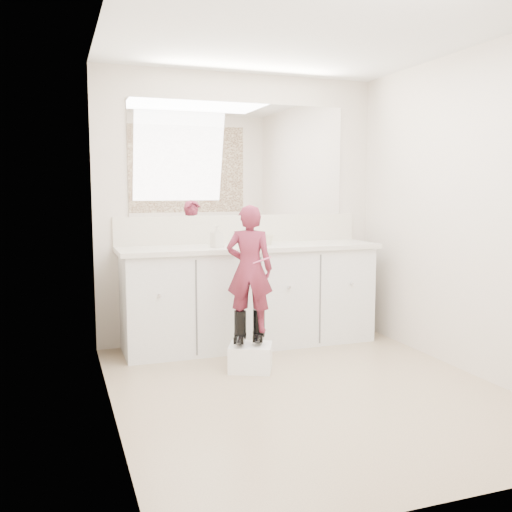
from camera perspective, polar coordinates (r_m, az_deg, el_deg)
name	(u,v)px	position (r m, az deg, el deg)	size (l,w,h in m)	color
floor	(308,390)	(4.05, 5.18, -13.19)	(3.00, 3.00, 0.00)	#897159
ceiling	(312,28)	(3.94, 5.57, 21.75)	(3.00, 3.00, 0.00)	white
wall_back	(240,208)	(5.21, -1.60, 4.78)	(2.60, 2.60, 0.00)	beige
wall_front	(461,231)	(2.53, 19.80, 2.33)	(2.60, 2.60, 0.00)	beige
wall_left	(108,219)	(3.47, -14.55, 3.59)	(3.00, 3.00, 0.00)	beige
wall_right	(469,213)	(4.51, 20.56, 4.05)	(3.00, 3.00, 0.00)	beige
vanity_cabinet	(250,298)	(5.03, -0.61, -4.17)	(2.20, 0.55, 0.85)	silver
countertop	(250,248)	(4.96, -0.56, 0.85)	(2.28, 0.58, 0.04)	beige
backsplash	(241,229)	(5.20, -1.55, 2.73)	(2.28, 0.03, 0.25)	beige
mirror	(240,160)	(5.20, -1.58, 9.62)	(2.00, 0.02, 1.00)	white
dot_panel	(464,122)	(2.55, 20.06, 12.49)	(2.00, 0.01, 1.20)	#472819
faucet	(244,238)	(5.10, -1.16, 1.81)	(0.08, 0.08, 0.10)	silver
cup	(268,240)	(4.99, 1.22, 1.65)	(0.10, 0.10, 0.09)	beige
soap_bottle	(217,236)	(4.80, -3.94, 2.00)	(0.08, 0.09, 0.19)	beige
step_stool	(250,357)	(4.40, -0.56, -10.11)	(0.32, 0.26, 0.20)	white
boot_left	(240,328)	(4.34, -1.59, -7.19)	(0.10, 0.18, 0.26)	black
boot_right	(259,326)	(4.39, 0.29, -7.04)	(0.10, 0.18, 0.26)	black
toddler	(249,269)	(4.28, -0.66, -1.28)	(0.35, 0.23, 0.96)	#A73351
toothbrush	(262,260)	(4.22, 0.59, -0.43)	(0.01, 0.01, 0.14)	#EB5B92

